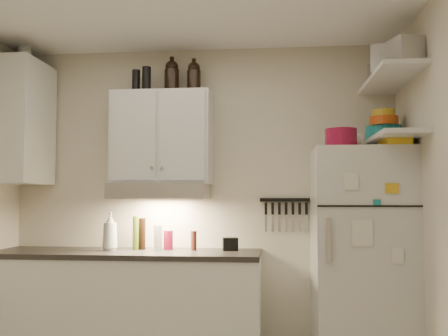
{
  "coord_description": "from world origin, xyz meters",
  "views": [
    {
      "loc": [
        0.6,
        -2.65,
        1.33
      ],
      "look_at": [
        0.25,
        0.9,
        1.55
      ],
      "focal_mm": 40.0,
      "sensor_mm": 36.0,
      "label": 1
    }
  ],
  "objects": [
    {
      "name": "back_wall",
      "position": [
        0.0,
        1.51,
        1.3
      ],
      "size": [
        3.2,
        0.02,
        2.6
      ],
      "primitive_type": "cube",
      "color": "beige",
      "rests_on": "ground"
    },
    {
      "name": "base_cabinet",
      "position": [
        -0.55,
        1.2,
        0.44
      ],
      "size": [
        2.1,
        0.6,
        0.88
      ],
      "primitive_type": "cube",
      "color": "silver",
      "rests_on": "floor"
    },
    {
      "name": "countertop",
      "position": [
        -0.55,
        1.2,
        0.9
      ],
      "size": [
        2.1,
        0.62,
        0.04
      ],
      "primitive_type": "cube",
      "color": "#292623",
      "rests_on": "base_cabinet"
    },
    {
      "name": "upper_cabinet",
      "position": [
        -0.3,
        1.33,
        1.83
      ],
      "size": [
        0.8,
        0.33,
        0.75
      ],
      "primitive_type": "cube",
      "color": "silver",
      "rests_on": "back_wall"
    },
    {
      "name": "side_cabinet",
      "position": [
        -1.44,
        1.2,
        1.95
      ],
      "size": [
        0.33,
        0.55,
        1.0
      ],
      "primitive_type": "cube",
      "color": "silver",
      "rests_on": "left_wall"
    },
    {
      "name": "range_hood",
      "position": [
        -0.3,
        1.27,
        1.39
      ],
      "size": [
        0.76,
        0.46,
        0.12
      ],
      "primitive_type": "cube",
      "color": "silver",
      "rests_on": "back_wall"
    },
    {
      "name": "fridge",
      "position": [
        1.25,
        1.16,
        0.85
      ],
      "size": [
        0.7,
        0.68,
        1.7
      ],
      "primitive_type": "cube",
      "color": "silver",
      "rests_on": "floor"
    },
    {
      "name": "shelf_hi",
      "position": [
        1.45,
        1.02,
        2.2
      ],
      "size": [
        0.3,
        0.95,
        0.03
      ],
      "primitive_type": "cube",
      "color": "silver",
      "rests_on": "right_wall"
    },
    {
      "name": "shelf_lo",
      "position": [
        1.45,
        1.02,
        1.76
      ],
      "size": [
        0.3,
        0.95,
        0.03
      ],
      "primitive_type": "cube",
      "color": "silver",
      "rests_on": "right_wall"
    },
    {
      "name": "knife_strip",
      "position": [
        0.7,
        1.49,
        1.32
      ],
      "size": [
        0.42,
        0.02,
        0.03
      ],
      "primitive_type": "cube",
      "color": "black",
      "rests_on": "back_wall"
    },
    {
      "name": "dutch_oven",
      "position": [
        1.09,
        0.98,
        1.77
      ],
      "size": [
        0.29,
        0.29,
        0.13
      ],
      "primitive_type": "cylinder",
      "rotation": [
        0.0,
        0.0,
        -0.33
      ],
      "color": "maroon",
      "rests_on": "fridge"
    },
    {
      "name": "book_stack",
      "position": [
        1.45,
        0.92,
        1.74
      ],
      "size": [
        0.19,
        0.23,
        0.07
      ],
      "primitive_type": "cube",
      "rotation": [
        0.0,
        0.0,
        0.09
      ],
      "color": "gold",
      "rests_on": "fridge"
    },
    {
      "name": "spice_jar",
      "position": [
        1.25,
        1.12,
        1.76
      ],
      "size": [
        0.07,
        0.07,
        0.11
      ],
      "primitive_type": "cylinder",
      "rotation": [
        0.0,
        0.0,
        0.06
      ],
      "color": "silver",
      "rests_on": "fridge"
    },
    {
      "name": "stock_pot",
      "position": [
        1.48,
        1.36,
        2.31
      ],
      "size": [
        0.29,
        0.29,
        0.18
      ],
      "primitive_type": "cylinder",
      "rotation": [
        0.0,
        0.0,
        0.16
      ],
      "color": "silver",
      "rests_on": "shelf_hi"
    },
    {
      "name": "tin_a",
      "position": [
        1.41,
        0.94,
        2.32
      ],
      "size": [
        0.24,
        0.22,
        0.2
      ],
      "primitive_type": "cube",
      "rotation": [
        0.0,
        0.0,
        -0.23
      ],
      "color": "#AAAAAD",
      "rests_on": "shelf_hi"
    },
    {
      "name": "tin_b",
      "position": [
        1.48,
        0.7,
        2.3
      ],
      "size": [
        0.22,
        0.22,
        0.18
      ],
      "primitive_type": "cube",
      "rotation": [
        0.0,
        0.0,
        0.34
      ],
      "color": "#AAAAAD",
      "rests_on": "shelf_hi"
    },
    {
      "name": "bowl_teal",
      "position": [
        1.44,
        1.24,
        1.83
      ],
      "size": [
        0.27,
        0.27,
        0.11
      ],
      "primitive_type": "cylinder",
      "color": "#177C80",
      "rests_on": "shelf_lo"
    },
    {
      "name": "bowl_orange",
      "position": [
        1.43,
        1.18,
        1.91
      ],
      "size": [
        0.21,
        0.21,
        0.06
      ],
      "primitive_type": "cylinder",
      "color": "#B94611",
      "rests_on": "bowl_teal"
    },
    {
      "name": "bowl_yellow",
      "position": [
        1.43,
        1.18,
        1.97
      ],
      "size": [
        0.17,
        0.17,
        0.05
      ],
      "primitive_type": "cylinder",
      "color": "gold",
      "rests_on": "bowl_orange"
    },
    {
      "name": "plates",
      "position": [
        1.51,
        1.09,
        1.8
      ],
      "size": [
        0.25,
        0.25,
        0.05
      ],
      "primitive_type": "cylinder",
      "rotation": [
        0.0,
        0.0,
        -0.21
      ],
      "color": "#177C80",
      "rests_on": "shelf_lo"
    },
    {
      "name": "growler_a",
      "position": [
        -0.23,
        1.37,
        2.34
      ],
      "size": [
        0.14,
        0.14,
        0.29
      ],
      "primitive_type": null,
      "rotation": [
        0.0,
        0.0,
        -0.12
      ],
      "color": "black",
      "rests_on": "upper_cabinet"
    },
    {
      "name": "growler_b",
      "position": [
        -0.05,
        1.37,
        2.33
      ],
      "size": [
        0.13,
        0.13,
        0.27
      ],
      "primitive_type": null,
      "rotation": [
        0.0,
        0.0,
        -0.21
      ],
      "color": "black",
      "rests_on": "upper_cabinet"
    },
    {
      "name": "thermos_a",
      "position": [
        -0.43,
        1.29,
        2.3
      ],
      "size": [
        0.09,
        0.09,
        0.21
      ],
      "primitive_type": "cylinder",
      "rotation": [
        0.0,
        0.0,
        0.35
      ],
      "color": "black",
      "rests_on": "upper_cabinet"
    },
    {
      "name": "thermos_b",
      "position": [
        -0.52,
        1.32,
        2.3
      ],
      "size": [
        0.07,
        0.07,
        0.19
      ],
      "primitive_type": "cylinder",
      "rotation": [
        0.0,
        0.0,
        0.0
      ],
      "color": "black",
      "rests_on": "upper_cabinet"
    },
    {
      "name": "side_jar",
      "position": [
        -1.47,
        1.28,
        2.53
      ],
      "size": [
        0.12,
        0.12,
        0.15
      ],
      "primitive_type": "cylinder",
      "rotation": [
        0.0,
        0.0,
        -0.06
      ],
      "color": "silver",
      "rests_on": "side_cabinet"
    },
    {
      "name": "soap_bottle",
      "position": [
        -0.69,
        1.21,
        1.09
      ],
      "size": [
        0.17,
        0.17,
        0.34
      ],
      "primitive_type": "imported",
      "rotation": [
        0.0,
        0.0,
        0.33
      ],
      "color": "silver",
      "rests_on": "countertop"
    },
    {
      "name": "pepper_mill",
      "position": [
        -0.03,
        1.28,
        1.0
      ],
      "size": [
        0.06,
        0.06,
        0.15
      ],
      "primitive_type": "cylinder",
      "rotation": [
        0.0,
        0.0,
        -0.43
      ],
      "color": "maroon",
      "rests_on": "countertop"
    },
    {
      "name": "oil_bottle",
      "position": [
        -0.5,
        1.3,
        1.05
      ],
      "size": [
        0.07,
        0.07,
        0.27
      ],
      "primitive_type": "cylinder",
      "rotation": [
        0.0,
        0.0,
        -0.32
      ],
      "color": "#485916",
      "rests_on": "countertop"
    },
    {
      "name": "vinegar_bottle",
      "position": [
        -0.46,
        1.32,
        1.05
      ],
      "size": [
        0.07,
        0.07,
        0.25
      ],
      "primitive_type": "cylinder",
      "rotation": [
        0.0,
        0.0,
        -0.34
      ],
      "color": "black",
      "rests_on": "countertop"
    },
    {
      "name": "clear_bottle",
      "position": [
        -0.31,
        1.25,
        1.02
      ],
      "size": [
        0.09,
        0.09,
        0.2
      ],
      "primitive_type": "cylinder",
      "rotation": [
        0.0,
        0.0,
        0.36
      ],
      "color": "silver",
      "rests_on": "countertop"
    },
    {
      "name": "red_jar",
      "position": [
        -0.25,
        1.33,
        1.0
      ],
      "size": [
        0.09,
        0.09,
        0.15
      ],
      "primitive_type": "cylinder",
      "rotation": [
        0.0,
        0.0,
        0.23
      ],
      "color": "maroon",
      "rests_on": "countertop"
    },
    {
      "name": "caddy",
      "position": [
        0.26,
        1.31,
        0.97
      ],
      "size": [
        0.13,
        0.1,
        0.1
      ],
      "primitive_type": "cube",
      "rotation": [
        0.0,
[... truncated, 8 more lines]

